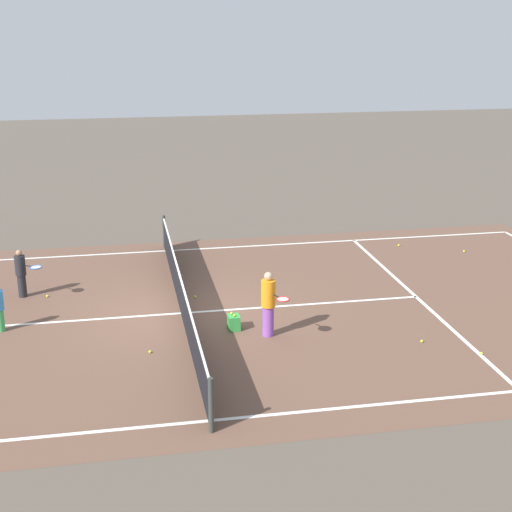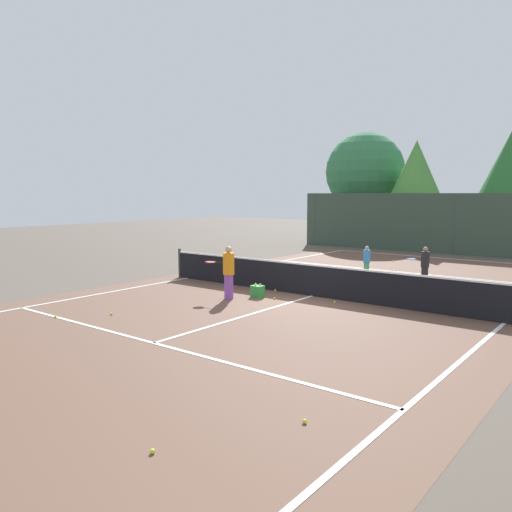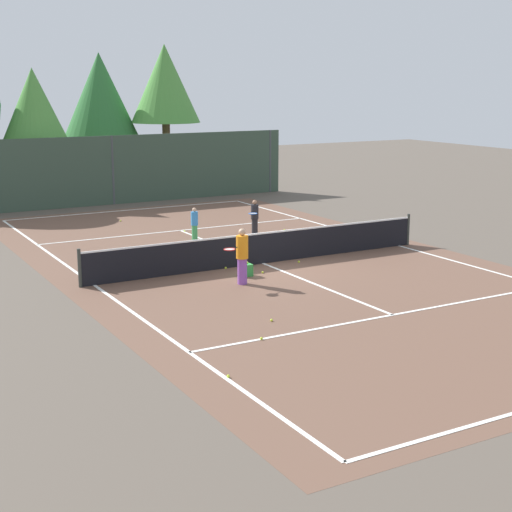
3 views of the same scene
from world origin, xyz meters
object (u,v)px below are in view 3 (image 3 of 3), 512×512
(tennis_ball_6, at_px, (272,320))
(tennis_ball_3, at_px, (284,230))
(tennis_ball_2, at_px, (226,268))
(tennis_ball_12, at_px, (263,272))
(ball_crate, at_px, (246,270))
(tennis_ball_4, at_px, (184,231))
(tennis_ball_0, at_px, (259,238))
(tennis_ball_9, at_px, (261,338))
(tennis_ball_11, at_px, (121,221))
(player_2, at_px, (195,224))
(tennis_ball_7, at_px, (228,376))
(tennis_ball_1, at_px, (299,262))
(player_1, at_px, (242,256))
(tennis_ball_5, at_px, (186,265))
(player_0, at_px, (255,217))

(tennis_ball_6, bearing_deg, tennis_ball_3, 56.93)
(tennis_ball_2, xyz_separation_m, tennis_ball_12, (0.71, -1.04, 0.00))
(ball_crate, height_order, tennis_ball_4, ball_crate)
(tennis_ball_0, relative_size, tennis_ball_9, 1.00)
(tennis_ball_11, bearing_deg, tennis_ball_3, -46.30)
(player_2, relative_size, tennis_ball_2, 18.12)
(ball_crate, xyz_separation_m, tennis_ball_11, (-0.07, 10.57, -0.15))
(tennis_ball_2, relative_size, tennis_ball_3, 1.00)
(tennis_ball_0, distance_m, tennis_ball_9, 11.39)
(tennis_ball_9, xyz_separation_m, tennis_ball_11, (2.42, 15.84, 0.00))
(tennis_ball_6, relative_size, tennis_ball_7, 1.00)
(player_2, height_order, tennis_ball_1, player_2)
(player_1, height_order, ball_crate, player_1)
(tennis_ball_5, xyz_separation_m, tennis_ball_12, (1.60, -2.05, 0.00))
(tennis_ball_7, bearing_deg, tennis_ball_4, 68.85)
(player_0, distance_m, tennis_ball_1, 4.73)
(tennis_ball_5, bearing_deg, player_0, 36.75)
(tennis_ball_12, bearing_deg, tennis_ball_11, 93.69)
(player_0, height_order, ball_crate, player_0)
(player_2, xyz_separation_m, tennis_ball_0, (2.16, -0.93, -0.58))
(player_0, xyz_separation_m, tennis_ball_3, (1.46, 0.25, -0.66))
(ball_crate, xyz_separation_m, tennis_ball_0, (3.12, 4.65, -0.15))
(tennis_ball_3, height_order, tennis_ball_5, same)
(tennis_ball_1, bearing_deg, tennis_ball_4, 98.76)
(player_2, height_order, tennis_ball_5, player_2)
(ball_crate, distance_m, tennis_ball_11, 10.57)
(player_1, distance_m, ball_crate, 1.13)
(tennis_ball_3, xyz_separation_m, tennis_ball_4, (-3.44, 1.72, 0.00))
(tennis_ball_4, xyz_separation_m, tennis_ball_5, (-2.29, -5.16, 0.00))
(player_2, relative_size, tennis_ball_12, 18.12)
(tennis_ball_5, bearing_deg, tennis_ball_7, -109.50)
(ball_crate, bearing_deg, tennis_ball_2, 95.64)
(player_1, xyz_separation_m, tennis_ball_1, (2.84, 1.45, -0.79))
(tennis_ball_0, height_order, tennis_ball_2, same)
(ball_crate, height_order, tennis_ball_0, ball_crate)
(tennis_ball_12, bearing_deg, player_1, -145.01)
(tennis_ball_2, xyz_separation_m, tennis_ball_9, (-2.38, -6.36, 0.00))
(player_2, xyz_separation_m, ball_crate, (-0.95, -5.58, -0.43))
(player_0, relative_size, player_2, 1.12)
(player_0, height_order, tennis_ball_5, player_0)
(tennis_ball_1, xyz_separation_m, tennis_ball_4, (-1.01, 6.56, 0.00))
(player_1, xyz_separation_m, tennis_ball_2, (0.43, 1.84, -0.79))
(player_2, distance_m, tennis_ball_5, 4.04)
(player_0, distance_m, tennis_ball_2, 5.43)
(tennis_ball_2, relative_size, tennis_ball_4, 1.00)
(tennis_ball_7, distance_m, tennis_ball_12, 8.45)
(tennis_ball_1, bearing_deg, tennis_ball_7, -130.47)
(tennis_ball_2, relative_size, tennis_ball_6, 1.00)
(tennis_ball_6, bearing_deg, tennis_ball_7, -133.63)
(player_0, height_order, tennis_ball_0, player_0)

